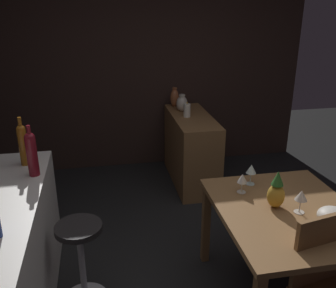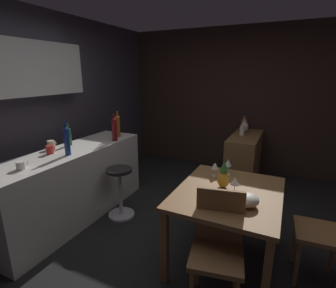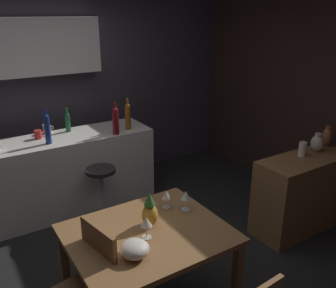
# 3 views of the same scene
# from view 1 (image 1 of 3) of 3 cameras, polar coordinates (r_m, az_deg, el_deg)

# --- Properties ---
(wall_side_right) EXTENTS (0.10, 4.40, 2.60)m
(wall_side_right) POSITION_cam_1_polar(r_m,az_deg,el_deg) (4.76, -5.64, 11.72)
(wall_side_right) COLOR #33231E
(wall_side_right) RESTS_ON ground_plane
(dining_table) EXTENTS (1.12, 0.93, 0.74)m
(dining_table) POSITION_cam_1_polar(r_m,az_deg,el_deg) (2.75, 17.53, -11.16)
(dining_table) COLOR olive
(dining_table) RESTS_ON ground_plane
(sideboard_cabinet) EXTENTS (1.10, 0.44, 0.82)m
(sideboard_cabinet) POSITION_cam_1_polar(r_m,az_deg,el_deg) (4.45, 3.52, -0.80)
(sideboard_cabinet) COLOR olive
(sideboard_cabinet) RESTS_ON ground_plane
(chair_near_window) EXTENTS (0.47, 0.47, 0.92)m
(chair_near_window) POSITION_cam_1_polar(r_m,az_deg,el_deg) (2.52, 23.27, -19.37)
(chair_near_window) COLOR olive
(chair_near_window) RESTS_ON ground_plane
(bar_stool) EXTENTS (0.34, 0.34, 0.65)m
(bar_stool) POSITION_cam_1_polar(r_m,az_deg,el_deg) (2.82, -12.91, -17.14)
(bar_stool) COLOR #262323
(bar_stool) RESTS_ON ground_plane
(wine_glass_left) EXTENTS (0.08, 0.08, 0.16)m
(wine_glass_left) POSITION_cam_1_polar(r_m,az_deg,el_deg) (2.64, 19.54, -7.44)
(wine_glass_left) COLOR silver
(wine_glass_left) RESTS_ON dining_table
(wine_glass_right) EXTENTS (0.08, 0.08, 0.16)m
(wine_glass_right) POSITION_cam_1_polar(r_m,az_deg,el_deg) (2.93, 12.50, -3.81)
(wine_glass_right) COLOR silver
(wine_glass_right) RESTS_ON dining_table
(wine_glass_center) EXTENTS (0.08, 0.08, 0.15)m
(wine_glass_center) POSITION_cam_1_polar(r_m,az_deg,el_deg) (2.80, 11.19, -5.21)
(wine_glass_center) COLOR silver
(wine_glass_center) RESTS_ON dining_table
(pineapple_centerpiece) EXTENTS (0.12, 0.12, 0.27)m
(pineapple_centerpiece) POSITION_cam_1_polar(r_m,az_deg,el_deg) (2.67, 16.08, -6.98)
(pineapple_centerpiece) COLOR gold
(pineapple_centerpiece) RESTS_ON dining_table
(fruit_bowl) EXTENTS (0.19, 0.19, 0.11)m
(fruit_bowl) POSITION_cam_1_polar(r_m,az_deg,el_deg) (2.63, 23.72, -10.01)
(fruit_bowl) COLOR beige
(fruit_bowl) RESTS_ON dining_table
(wine_bottle_ruby) EXTENTS (0.08, 0.08, 0.37)m
(wine_bottle_ruby) POSITION_cam_1_polar(r_m,az_deg,el_deg) (2.79, -19.96, -1.19)
(wine_bottle_ruby) COLOR maroon
(wine_bottle_ruby) RESTS_ON kitchen_counter
(wine_bottle_amber) EXTENTS (0.07, 0.07, 0.37)m
(wine_bottle_amber) POSITION_cam_1_polar(r_m,az_deg,el_deg) (2.99, -21.14, 0.12)
(wine_bottle_amber) COLOR #8C5114
(wine_bottle_amber) RESTS_ON kitchen_counter
(pillar_candle_tall) EXTENTS (0.08, 0.08, 0.18)m
(pillar_candle_tall) POSITION_cam_1_polar(r_m,az_deg,el_deg) (4.27, 2.89, 5.11)
(pillar_candle_tall) COLOR white
(pillar_candle_tall) RESTS_ON sideboard_cabinet
(vase_ceramic_ivory) EXTENTS (0.13, 0.13, 0.20)m
(vase_ceramic_ivory) POSITION_cam_1_polar(r_m,az_deg,el_deg) (4.48, 2.13, 6.18)
(vase_ceramic_ivory) COLOR beige
(vase_ceramic_ivory) RESTS_ON sideboard_cabinet
(vase_copper) EXTENTS (0.10, 0.10, 0.24)m
(vase_copper) POSITION_cam_1_polar(r_m,az_deg,el_deg) (4.68, 1.00, 7.06)
(vase_copper) COLOR #B26038
(vase_copper) RESTS_ON sideboard_cabinet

